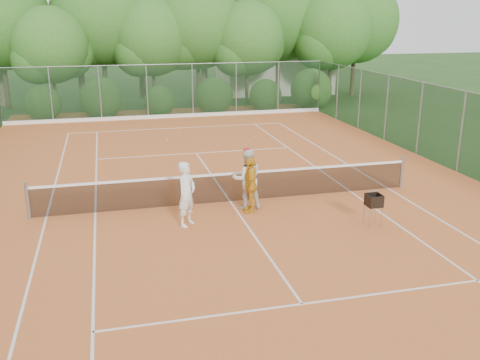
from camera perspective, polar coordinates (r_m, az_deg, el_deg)
name	(u,v)px	position (r m, az deg, el deg)	size (l,w,h in m)	color
ground	(230,203)	(16.79, -1.03, -2.42)	(120.00, 120.00, 0.00)	#224418
clay_court	(230,202)	(16.78, -1.03, -2.39)	(18.00, 36.00, 0.02)	#CF6A2F
club_building	(274,72)	(41.57, 3.62, 11.43)	(8.00, 5.00, 3.00)	beige
tennis_net	(230,186)	(16.62, -1.04, -0.69)	(11.97, 0.10, 1.10)	gray
player_white	(187,194)	(14.74, -5.71, -1.50)	(0.66, 0.44, 1.82)	white
player_center_grp	(247,179)	(15.99, 0.74, 0.16)	(0.91, 0.71, 1.88)	silver
player_yellow	(251,185)	(15.71, 1.14, -0.49)	(0.99, 0.41, 1.68)	gold
ball_hopper	(374,201)	(15.16, 14.10, -2.19)	(0.39, 0.39, 0.90)	gray
stray_ball_a	(167,139)	(25.35, -7.77, 4.30)	(0.07, 0.07, 0.07)	#CAEE37
stray_ball_b	(179,132)	(26.93, -6.52, 5.11)	(0.07, 0.07, 0.07)	#CCDE33
stray_ball_c	(254,137)	(25.75, 1.49, 4.66)	(0.07, 0.07, 0.07)	#C1E134
court_markings	(230,202)	(16.78, -1.03, -2.34)	(11.03, 23.83, 0.01)	white
fence_back	(170,91)	(30.89, -7.46, 9.38)	(18.07, 0.07, 3.00)	#19381E
tropical_treeline	(180,24)	(35.98, -6.39, 16.24)	(32.10, 8.49, 15.03)	brown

